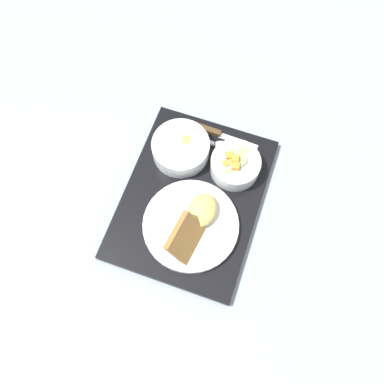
{
  "coord_description": "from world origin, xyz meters",
  "views": [
    {
      "loc": [
        0.33,
        0.06,
        0.91
      ],
      "look_at": [
        0.0,
        0.0,
        0.05
      ],
      "focal_mm": 38.0,
      "sensor_mm": 36.0,
      "label": 1
    }
  ],
  "objects_px": {
    "bowl_soup": "(181,148)",
    "plate_main": "(192,224)",
    "knife": "(213,132)",
    "bowl_salad": "(235,164)",
    "spoon": "(214,144)"
  },
  "relations": [
    {
      "from": "bowl_soup",
      "to": "plate_main",
      "type": "bearing_deg",
      "value": 19.23
    },
    {
      "from": "knife",
      "to": "bowl_salad",
      "type": "bearing_deg",
      "value": -41.83
    },
    {
      "from": "plate_main",
      "to": "spoon",
      "type": "height_order",
      "value": "plate_main"
    },
    {
      "from": "bowl_salad",
      "to": "bowl_soup",
      "type": "xyz_separation_m",
      "value": [
        -0.02,
        -0.13,
        -0.0
      ]
    },
    {
      "from": "bowl_salad",
      "to": "knife",
      "type": "xyz_separation_m",
      "value": [
        -0.09,
        -0.07,
        -0.02
      ]
    },
    {
      "from": "spoon",
      "to": "plate_main",
      "type": "bearing_deg",
      "value": -85.56
    },
    {
      "from": "knife",
      "to": "bowl_soup",
      "type": "bearing_deg",
      "value": -123.79
    },
    {
      "from": "bowl_soup",
      "to": "plate_main",
      "type": "relative_size",
      "value": 0.63
    },
    {
      "from": "bowl_salad",
      "to": "knife",
      "type": "distance_m",
      "value": 0.11
    },
    {
      "from": "bowl_soup",
      "to": "knife",
      "type": "relative_size",
      "value": 0.78
    },
    {
      "from": "bowl_soup",
      "to": "spoon",
      "type": "bearing_deg",
      "value": 115.63
    },
    {
      "from": "plate_main",
      "to": "knife",
      "type": "xyz_separation_m",
      "value": [
        -0.25,
        0.0,
        -0.01
      ]
    },
    {
      "from": "bowl_soup",
      "to": "spoon",
      "type": "relative_size",
      "value": 0.78
    },
    {
      "from": "bowl_salad",
      "to": "spoon",
      "type": "xyz_separation_m",
      "value": [
        -0.06,
        -0.06,
        -0.02
      ]
    },
    {
      "from": "knife",
      "to": "spoon",
      "type": "xyz_separation_m",
      "value": [
        0.03,
        0.01,
        0.0
      ]
    }
  ]
}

